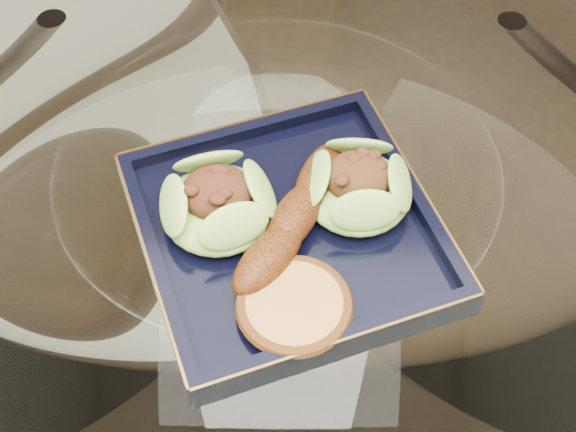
{
  "coord_description": "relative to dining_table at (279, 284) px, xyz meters",
  "views": [
    {
      "loc": [
        0.01,
        -0.5,
        1.4
      ],
      "look_at": [
        0.01,
        -0.05,
        0.8
      ],
      "focal_mm": 50.0,
      "sensor_mm": 36.0,
      "label": 1
    }
  ],
  "objects": [
    {
      "name": "lettuce_wrap_right",
      "position": [
        0.08,
        -0.02,
        0.2
      ],
      "size": [
        0.14,
        0.14,
        0.04
      ],
      "primitive_type": "ellipsoid",
      "rotation": [
        0.0,
        0.0,
        -0.42
      ],
      "color": "#5C9A2C",
      "rests_on": "navy_plate"
    },
    {
      "name": "dining_table",
      "position": [
        0.0,
        0.0,
        0.0
      ],
      "size": [
        1.13,
        1.13,
        0.77
      ],
      "color": "white",
      "rests_on": "ground"
    },
    {
      "name": "lettuce_wrap_left",
      "position": [
        -0.06,
        -0.04,
        0.2
      ],
      "size": [
        0.12,
        0.12,
        0.04
      ],
      "primitive_type": "ellipsoid",
      "rotation": [
        0.0,
        0.0,
        -0.09
      ],
      "color": "#4E8E29",
      "rests_on": "navy_plate"
    },
    {
      "name": "crumb_patty",
      "position": [
        0.02,
        -0.14,
        0.19
      ],
      "size": [
        0.12,
        0.12,
        0.02
      ],
      "primitive_type": "cylinder",
      "rotation": [
        0.0,
        0.0,
        0.38
      ],
      "color": "#BC853E",
      "rests_on": "navy_plate"
    },
    {
      "name": "dining_chair",
      "position": [
        0.14,
        0.45,
        -0.05
      ],
      "size": [
        0.56,
        0.56,
        0.98
      ],
      "rotation": [
        0.0,
        0.0,
        0.4
      ],
      "color": "#321F10",
      "rests_on": "ground"
    },
    {
      "name": "roasted_plantain",
      "position": [
        0.02,
        -0.05,
        0.2
      ],
      "size": [
        0.12,
        0.18,
        0.03
      ],
      "primitive_type": "ellipsoid",
      "rotation": [
        0.0,
        0.0,
        1.1
      ],
      "color": "#622B0A",
      "rests_on": "navy_plate"
    },
    {
      "name": "navy_plate",
      "position": [
        0.01,
        -0.05,
        0.17
      ],
      "size": [
        0.35,
        0.35,
        0.02
      ],
      "primitive_type": "cube",
      "rotation": [
        0.0,
        0.0,
        0.36
      ],
      "color": "black",
      "rests_on": "dining_table"
    }
  ]
}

